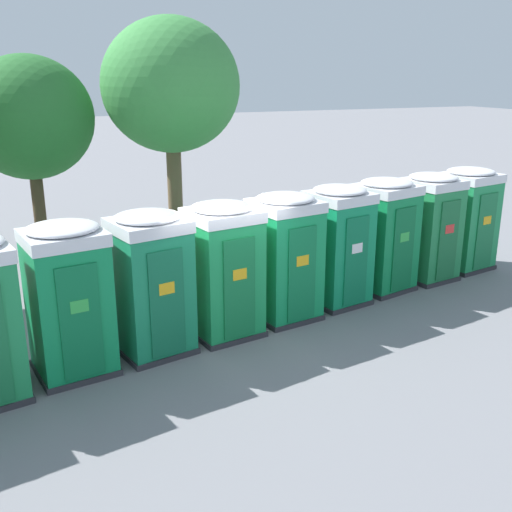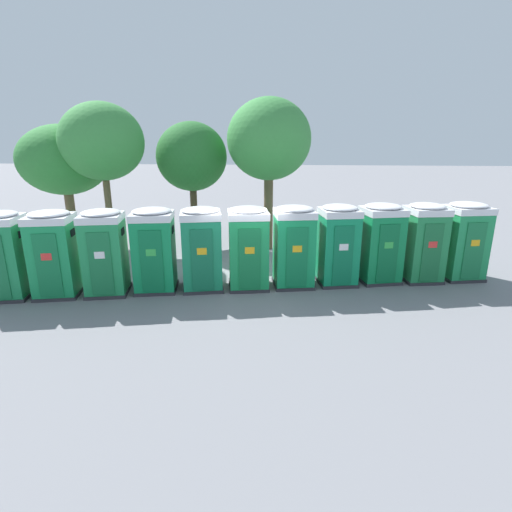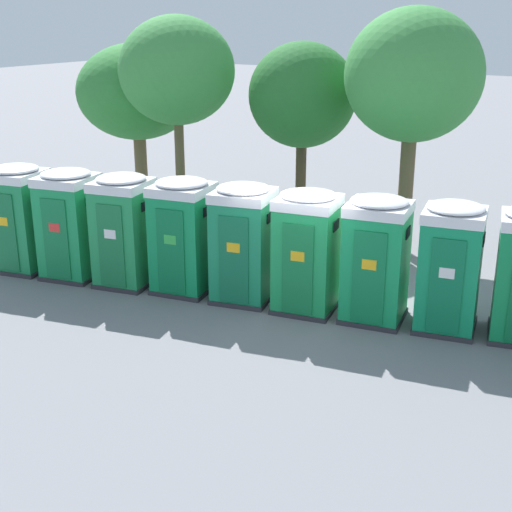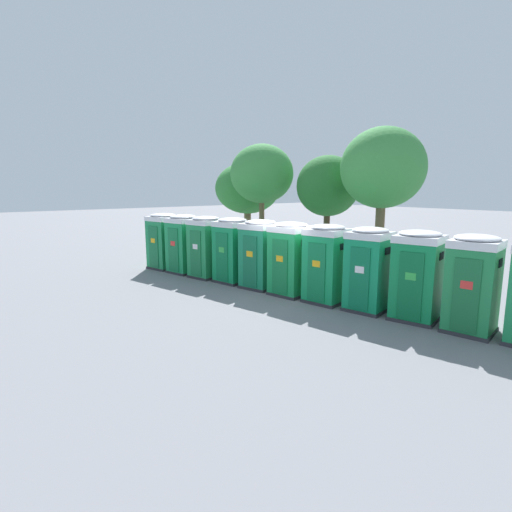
{
  "view_description": "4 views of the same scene",
  "coord_description": "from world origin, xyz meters",
  "px_view_note": "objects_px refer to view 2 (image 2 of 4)",
  "views": [
    {
      "loc": [
        -3.47,
        -10.13,
        4.76
      ],
      "look_at": [
        0.79,
        -0.06,
        1.39
      ],
      "focal_mm": 42.0,
      "sensor_mm": 36.0,
      "label": 1
    },
    {
      "loc": [
        1.21,
        -11.97,
        4.48
      ],
      "look_at": [
        0.28,
        -0.16,
        0.98
      ],
      "focal_mm": 28.0,
      "sensor_mm": 36.0,
      "label": 2
    },
    {
      "loc": [
        6.32,
        -12.5,
        5.89
      ],
      "look_at": [
        -1.06,
        -0.42,
        1.02
      ],
      "focal_mm": 50.0,
      "sensor_mm": 36.0,
      "label": 3
    },
    {
      "loc": [
        9.85,
        -9.63,
        3.7
      ],
      "look_at": [
        -1.52,
        -0.51,
        1.18
      ],
      "focal_mm": 28.0,
      "sensor_mm": 36.0,
      "label": 4
    }
  ],
  "objects_px": {
    "portapotty_8": "(380,243)",
    "portapotty_10": "(464,240)",
    "portapotty_7": "(338,244)",
    "portapotty_0": "(3,255)",
    "street_tree_3": "(102,142)",
    "portapotty_9": "(423,242)",
    "street_tree_1": "(269,140)",
    "portapotty_4": "(202,248)",
    "portapotty_5": "(248,247)",
    "street_tree_0": "(192,157)",
    "portapotty_6": "(294,246)",
    "portapotty_3": "(154,249)",
    "portapotty_1": "(54,253)",
    "portapotty_2": "(105,252)",
    "street_tree_2": "(64,160)"
  },
  "relations": [
    {
      "from": "portapotty_6",
      "to": "street_tree_3",
      "type": "relative_size",
      "value": 0.44
    },
    {
      "from": "portapotty_0",
      "to": "portapotty_10",
      "type": "bearing_deg",
      "value": 11.31
    },
    {
      "from": "portapotty_6",
      "to": "portapotty_9",
      "type": "height_order",
      "value": "same"
    },
    {
      "from": "portapotty_4",
      "to": "portapotty_10",
      "type": "relative_size",
      "value": 1.0
    },
    {
      "from": "portapotty_7",
      "to": "portapotty_0",
      "type": "bearing_deg",
      "value": -168.66
    },
    {
      "from": "street_tree_1",
      "to": "portapotty_7",
      "type": "bearing_deg",
      "value": -59.19
    },
    {
      "from": "portapotty_4",
      "to": "street_tree_3",
      "type": "bearing_deg",
      "value": 139.83
    },
    {
      "from": "portapotty_7",
      "to": "street_tree_3",
      "type": "relative_size",
      "value": 0.44
    },
    {
      "from": "portapotty_7",
      "to": "street_tree_0",
      "type": "bearing_deg",
      "value": 141.43
    },
    {
      "from": "portapotty_6",
      "to": "portapotty_7",
      "type": "height_order",
      "value": "same"
    },
    {
      "from": "portapotty_4",
      "to": "portapotty_9",
      "type": "height_order",
      "value": "same"
    },
    {
      "from": "portapotty_1",
      "to": "portapotty_9",
      "type": "height_order",
      "value": "same"
    },
    {
      "from": "portapotty_7",
      "to": "portapotty_8",
      "type": "xyz_separation_m",
      "value": [
        1.38,
        0.33,
        -0.0
      ]
    },
    {
      "from": "portapotty_1",
      "to": "portapotty_0",
      "type": "bearing_deg",
      "value": -169.17
    },
    {
      "from": "portapotty_8",
      "to": "street_tree_0",
      "type": "bearing_deg",
      "value": 149.31
    },
    {
      "from": "portapotty_4",
      "to": "street_tree_0",
      "type": "bearing_deg",
      "value": 105.3
    },
    {
      "from": "portapotty_3",
      "to": "street_tree_3",
      "type": "xyz_separation_m",
      "value": [
        -3.18,
        4.1,
        3.06
      ]
    },
    {
      "from": "portapotty_6",
      "to": "portapotty_3",
      "type": "bearing_deg",
      "value": -170.09
    },
    {
      "from": "portapotty_0",
      "to": "portapotty_3",
      "type": "relative_size",
      "value": 1.0
    },
    {
      "from": "portapotty_10",
      "to": "portapotty_4",
      "type": "bearing_deg",
      "value": -168.96
    },
    {
      "from": "portapotty_10",
      "to": "portapotty_2",
      "type": "bearing_deg",
      "value": -168.62
    },
    {
      "from": "portapotty_10",
      "to": "street_tree_3",
      "type": "distance_m",
      "value": 13.46
    },
    {
      "from": "portapotty_1",
      "to": "portapotty_4",
      "type": "relative_size",
      "value": 1.0
    },
    {
      "from": "portapotty_4",
      "to": "portapotty_5",
      "type": "relative_size",
      "value": 1.0
    },
    {
      "from": "portapotty_0",
      "to": "portapotty_10",
      "type": "xyz_separation_m",
      "value": [
        13.88,
        2.78,
        -0.0
      ]
    },
    {
      "from": "portapotty_0",
      "to": "portapotty_6",
      "type": "height_order",
      "value": "same"
    },
    {
      "from": "portapotty_4",
      "to": "portapotty_7",
      "type": "xyz_separation_m",
      "value": [
        4.17,
        0.8,
        0.0
      ]
    },
    {
      "from": "portapotty_9",
      "to": "street_tree_1",
      "type": "relative_size",
      "value": 0.42
    },
    {
      "from": "portapotty_1",
      "to": "portapotty_9",
      "type": "relative_size",
      "value": 1.0
    },
    {
      "from": "portapotty_1",
      "to": "street_tree_2",
      "type": "xyz_separation_m",
      "value": [
        -2.35,
        5.31,
        2.34
      ]
    },
    {
      "from": "portapotty_0",
      "to": "street_tree_3",
      "type": "xyz_separation_m",
      "value": [
        0.97,
        5.01,
        3.06
      ]
    },
    {
      "from": "portapotty_1",
      "to": "portapotty_6",
      "type": "height_order",
      "value": "same"
    },
    {
      "from": "portapotty_8",
      "to": "street_tree_2",
      "type": "xyz_separation_m",
      "value": [
        -12.05,
        3.3,
        2.34
      ]
    },
    {
      "from": "portapotty_1",
      "to": "portapotty_2",
      "type": "bearing_deg",
      "value": 11.22
    },
    {
      "from": "portapotty_6",
      "to": "street_tree_1",
      "type": "distance_m",
      "value": 5.42
    },
    {
      "from": "portapotty_5",
      "to": "portapotty_9",
      "type": "relative_size",
      "value": 1.0
    },
    {
      "from": "portapotty_5",
      "to": "street_tree_3",
      "type": "bearing_deg",
      "value": 148.57
    },
    {
      "from": "portapotty_5",
      "to": "street_tree_2",
      "type": "distance_m",
      "value": 9.26
    },
    {
      "from": "street_tree_3",
      "to": "portapotty_6",
      "type": "bearing_deg",
      "value": -24.6
    },
    {
      "from": "portapotty_8",
      "to": "portapotty_10",
      "type": "height_order",
      "value": "same"
    },
    {
      "from": "portapotty_1",
      "to": "portapotty_5",
      "type": "bearing_deg",
      "value": 11.12
    },
    {
      "from": "portapotty_1",
      "to": "portapotty_5",
      "type": "height_order",
      "value": "same"
    },
    {
      "from": "portapotty_0",
      "to": "portapotty_9",
      "type": "relative_size",
      "value": 1.0
    },
    {
      "from": "portapotty_8",
      "to": "street_tree_0",
      "type": "relative_size",
      "value": 0.49
    },
    {
      "from": "portapotty_0",
      "to": "street_tree_2",
      "type": "bearing_deg",
      "value": 99.74
    },
    {
      "from": "portapotty_7",
      "to": "portapotty_10",
      "type": "relative_size",
      "value": 1.0
    },
    {
      "from": "portapotty_10",
      "to": "portapotty_1",
      "type": "bearing_deg",
      "value": -168.64
    },
    {
      "from": "portapotty_10",
      "to": "street_tree_3",
      "type": "xyz_separation_m",
      "value": [
        -12.91,
        2.23,
        3.06
      ]
    },
    {
      "from": "portapotty_3",
      "to": "street_tree_2",
      "type": "height_order",
      "value": "street_tree_2"
    },
    {
      "from": "street_tree_2",
      "to": "portapotty_0",
      "type": "bearing_deg",
      "value": -80.26
    }
  ]
}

